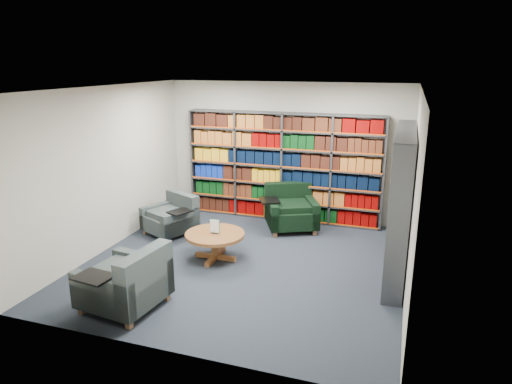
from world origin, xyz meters
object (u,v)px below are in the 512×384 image
(chair_teal_left, at_px, (173,218))
(chair_teal_front, at_px, (129,285))
(chair_green_right, at_px, (290,211))
(coffee_table, at_px, (215,238))

(chair_teal_left, height_order, chair_teal_front, chair_teal_front)
(chair_green_right, bearing_deg, chair_teal_front, -108.75)
(chair_teal_left, height_order, coffee_table, chair_teal_left)
(chair_teal_front, xyz_separation_m, coffee_table, (0.45, 1.81, 0.02))
(chair_teal_left, distance_m, chair_green_right, 2.28)
(chair_teal_front, bearing_deg, chair_teal_left, 106.50)
(chair_teal_front, distance_m, coffee_table, 1.86)
(chair_teal_left, relative_size, chair_teal_front, 0.94)
(chair_teal_front, bearing_deg, coffee_table, 75.97)
(chair_green_right, xyz_separation_m, coffee_table, (-0.80, -1.89, 0.03))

